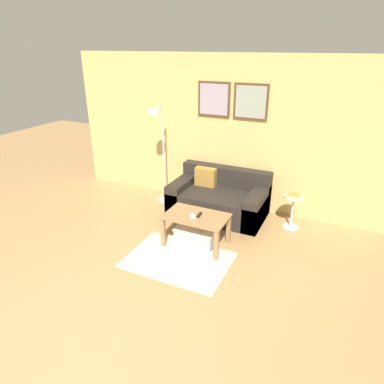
% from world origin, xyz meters
% --- Properties ---
extents(ground_plane, '(16.00, 16.00, 0.00)m').
position_xyz_m(ground_plane, '(0.00, 0.00, 0.00)').
color(ground_plane, tan).
extents(wall_back, '(5.60, 0.09, 2.55)m').
position_xyz_m(wall_back, '(0.00, 3.79, 1.29)').
color(wall_back, '#D6B76B').
rests_on(wall_back, ground_plane).
extents(area_rug, '(1.37, 0.99, 0.01)m').
position_xyz_m(area_rug, '(0.23, 1.80, 0.00)').
color(area_rug, beige).
rests_on(area_rug, ground_plane).
extents(couch, '(1.56, 0.90, 0.74)m').
position_xyz_m(couch, '(0.22, 3.31, 0.27)').
color(couch, '#28231E').
rests_on(couch, ground_plane).
extents(coffee_table, '(0.88, 0.55, 0.46)m').
position_xyz_m(coffee_table, '(0.28, 2.26, 0.37)').
color(coffee_table, '#997047').
rests_on(coffee_table, ground_plane).
extents(storage_bin, '(0.59, 0.42, 0.25)m').
position_xyz_m(storage_bin, '(0.28, 2.31, 0.13)').
color(storage_bin, '#9EA3A8').
rests_on(storage_bin, ground_plane).
extents(floor_lamp, '(0.26, 0.49, 1.72)m').
position_xyz_m(floor_lamp, '(-0.87, 3.25, 1.08)').
color(floor_lamp, silver).
rests_on(floor_lamp, ground_plane).
extents(side_table, '(0.29, 0.29, 0.53)m').
position_xyz_m(side_table, '(1.43, 3.35, 0.32)').
color(side_table, white).
rests_on(side_table, ground_plane).
extents(book_stack, '(0.21, 0.17, 0.05)m').
position_xyz_m(book_stack, '(1.42, 3.35, 0.55)').
color(book_stack, '#D8C666').
rests_on(book_stack, side_table).
extents(remote_control, '(0.06, 0.15, 0.02)m').
position_xyz_m(remote_control, '(0.32, 2.29, 0.47)').
color(remote_control, black).
rests_on(remote_control, coffee_table).
extents(cell_phone, '(0.13, 0.15, 0.01)m').
position_xyz_m(cell_phone, '(0.24, 2.22, 0.47)').
color(cell_phone, silver).
rests_on(cell_phone, coffee_table).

